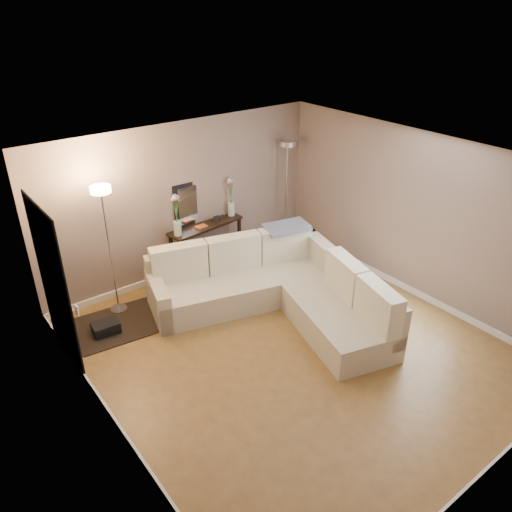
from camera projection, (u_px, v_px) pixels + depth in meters
floor at (291, 348)px, 6.86m from camera, size 5.00×5.50×0.01m
ceiling at (299, 165)px, 5.64m from camera, size 5.00×5.50×0.01m
wall_back at (183, 201)px, 8.18m from camera, size 5.00×0.02×2.60m
wall_front at (506, 389)px, 4.32m from camera, size 5.00×0.02×2.60m
wall_left at (103, 341)px, 4.90m from camera, size 0.02×5.50×2.60m
wall_right at (418, 217)px, 7.60m from camera, size 0.02×5.50×2.60m
baseboard_back at (189, 268)px, 8.75m from camera, size 5.00×0.03×0.10m
baseboard_front at (474, 483)px, 4.92m from camera, size 5.00×0.03×0.10m
baseboard_left at (122, 431)px, 5.50m from camera, size 0.03×5.50×0.10m
baseboard_right at (406, 287)px, 8.17m from camera, size 0.03×5.50×0.10m
doorway at (54, 286)px, 6.20m from camera, size 0.02×1.20×2.20m
switch_plate at (77, 310)px, 5.56m from camera, size 0.02×0.08×0.12m
sectional_sofa at (275, 287)px, 7.56m from camera, size 3.01×3.39×1.01m
throw_blanket at (287, 227)px, 8.00m from camera, size 0.80×0.57×0.10m
console_table at (203, 245)px, 8.58m from camera, size 1.40×0.53×0.84m
leaning_mirror at (198, 201)px, 8.39m from camera, size 0.97×0.16×0.76m
table_decor at (207, 224)px, 8.42m from camera, size 0.59×0.15×0.14m
flower_vase_left at (177, 218)px, 7.96m from camera, size 0.16×0.14×0.72m
flower_vase_right at (231, 200)px, 8.68m from camera, size 0.16×0.14×0.72m
floor_lamp_lit at (106, 226)px, 7.02m from camera, size 0.31×0.31×2.01m
floor_lamp_unlit at (287, 173)px, 9.05m from camera, size 0.32×0.32×2.01m
charcoal_rug at (120, 324)px, 7.34m from camera, size 1.41×1.12×0.02m
black_bag at (106, 330)px, 7.14m from camera, size 0.40×0.30×0.24m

